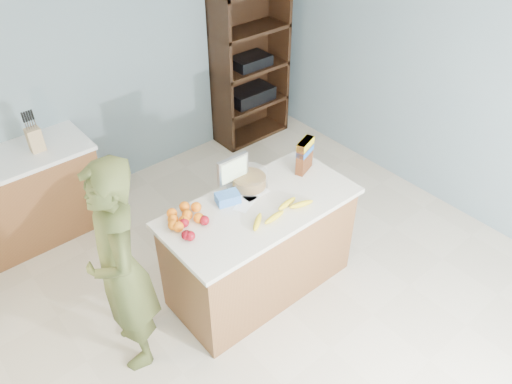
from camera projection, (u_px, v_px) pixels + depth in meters
floor at (283, 305)px, 4.20m from camera, size 4.50×5.00×0.02m
walls at (291, 138)px, 3.18m from camera, size 4.52×5.02×2.51m
counter_peninsula at (260, 250)px, 4.13m from camera, size 1.56×0.76×0.90m
back_cabinet at (30, 196)px, 4.64m from camera, size 1.24×0.62×0.90m
shelving_unit at (248, 69)px, 5.87m from camera, size 0.90×0.40×1.80m
person at (121, 270)px, 3.34m from camera, size 0.56×0.72×1.73m
knife_block at (35, 139)px, 4.36m from camera, size 0.12×0.10×0.31m
envelopes at (250, 198)px, 3.89m from camera, size 0.37×0.20×0.00m
bananas at (280, 212)px, 3.74m from camera, size 0.59×0.19×0.04m
apples at (191, 228)px, 3.56m from camera, size 0.26×0.22×0.07m
oranges at (183, 217)px, 3.66m from camera, size 0.32×0.26×0.08m
blue_carton at (228, 198)px, 3.84m from camera, size 0.21×0.17×0.08m
salad_bowl at (249, 180)px, 3.99m from camera, size 0.30×0.30×0.13m
tv at (233, 171)px, 3.92m from camera, size 0.28×0.12×0.28m
cereal_box at (305, 153)px, 4.09m from camera, size 0.21×0.13×0.29m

